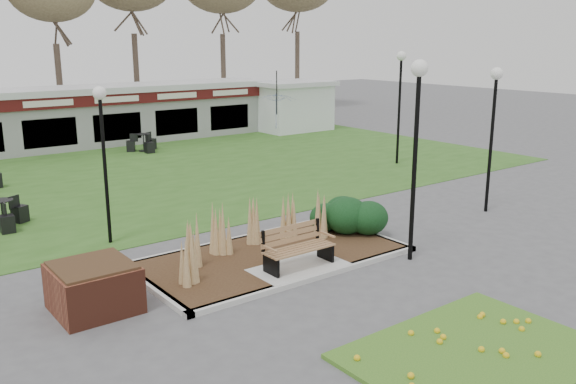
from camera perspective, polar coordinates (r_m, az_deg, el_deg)
ground at (r=13.84m, az=1.44°, el=-7.68°), size 100.00×100.00×0.00m
lawn at (r=24.00m, az=-16.75°, el=1.15°), size 34.00×16.00×0.02m
flower_bed at (r=10.94m, az=17.14°, el=-14.13°), size 4.20×3.00×0.16m
planting_bed at (r=15.45m, az=2.02°, el=-3.88°), size 6.75×3.40×1.27m
park_bench at (r=13.81m, az=0.81°, el=-5.11°), size 1.70×0.66×0.93m
brick_planter at (r=12.51m, az=-17.72°, el=-8.47°), size 1.50×1.50×0.95m
food_pavilion at (r=31.26m, az=-22.18°, el=6.33°), size 24.60×3.40×2.90m
service_hut at (r=35.54m, az=0.34°, el=8.13°), size 4.40×3.40×2.83m
lamp_post_near_left at (r=14.22m, az=11.98°, el=6.91°), size 0.39×0.39×4.71m
lamp_post_near_right at (r=19.12m, az=18.72°, el=7.46°), size 0.36×0.36×4.35m
lamp_post_mid_left at (r=15.85m, az=-16.99°, el=5.51°), size 0.33×0.33×4.03m
lamp_post_far_right at (r=25.90m, az=10.47°, el=10.03°), size 0.39×0.39×4.67m
bistro_set_b at (r=18.78m, az=-25.11°, el=-2.24°), size 1.49×1.32×0.79m
bistro_set_c at (r=29.53m, az=-13.34°, el=4.27°), size 1.54×1.35×0.82m
patio_umbrella at (r=31.33m, az=-1.06°, el=7.59°), size 2.48×2.50×2.51m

